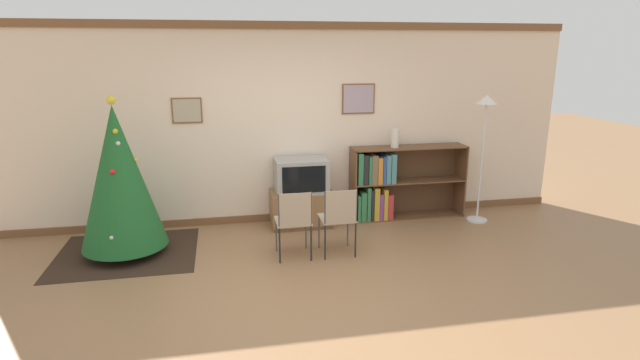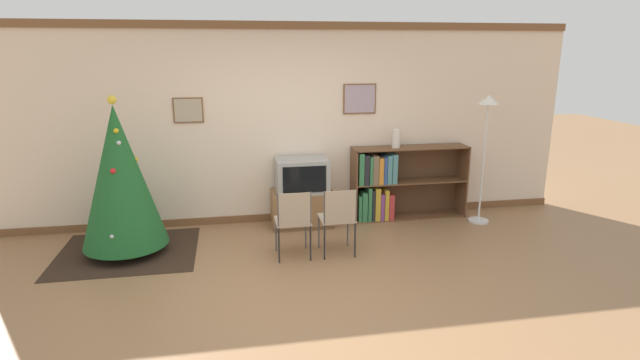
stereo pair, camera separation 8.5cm
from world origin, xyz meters
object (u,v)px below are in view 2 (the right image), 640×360
Objects in this scene: television at (302,175)px; folding_chair_right at (338,217)px; standing_lamp at (486,126)px; vase at (396,138)px; folding_chair_left at (293,220)px; bookshelf at (389,185)px; christmas_tree at (120,177)px; tv_console at (302,208)px.

television is 0.85× the size of folding_chair_right.
folding_chair_right is at bearing -76.65° from television.
standing_lamp is at bearing -6.83° from television.
vase reaches higher than folding_chair_right.
bookshelf reaches higher than folding_chair_left.
christmas_tree is 2.26× the size of folding_chair_left.
vase reaches higher than tv_console.
standing_lamp is (1.21, -0.37, 0.86)m from bookshelf.
television is (0.00, -0.00, 0.47)m from tv_console.
standing_lamp reaches higher than vase.
standing_lamp reaches higher than bookshelf.
christmas_tree is at bearing 167.56° from folding_chair_right.
folding_chair_left is at bearing -103.35° from television.
vase is (3.52, 0.63, 0.23)m from christmas_tree.
bookshelf is at bearing 3.16° from tv_console.
folding_chair_left reaches higher than tv_console.
vase reaches higher than television.
vase is (1.59, 1.17, 0.69)m from folding_chair_left.
tv_console is 2.72m from standing_lamp.
television reaches higher than folding_chair_left.
standing_lamp is (2.46, -0.30, 1.11)m from tv_console.
standing_lamp is at bearing 20.07° from folding_chair_right.
christmas_tree is 2.36m from tv_console.
folding_chair_right is 3.17× the size of vase.
folding_chair_right is at bearing -76.68° from tv_console.
christmas_tree is at bearing -169.64° from bookshelf.
christmas_tree reaches higher than television.
folding_chair_right is 0.50× the size of bookshelf.
folding_chair_left is at bearing -142.23° from bookshelf.
television is at bearing 76.65° from folding_chair_left.
television is at bearing -176.73° from bookshelf.
tv_console is 1.20× the size of television.
christmas_tree reaches higher than bookshelf.
standing_lamp is (2.46, -0.29, 0.64)m from television.
tv_console is at bearing 76.68° from folding_chair_left.
television is 2.68× the size of vase.
tv_console is at bearing 173.11° from standing_lamp.
television is at bearing -177.01° from vase.
bookshelf is at bearing 37.77° from folding_chair_left.
christmas_tree is at bearing -165.73° from television.
tv_console is 1.01× the size of folding_chair_right.
television reaches higher than folding_chair_right.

